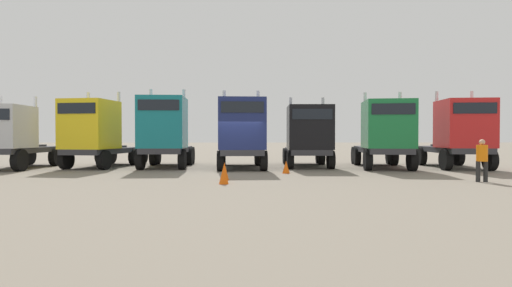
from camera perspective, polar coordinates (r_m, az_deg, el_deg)
ground at (r=19.03m, az=-2.74°, el=-4.28°), size 200.00×200.00×0.00m
semi_truck_silver at (r=24.46m, az=-32.38°, el=0.91°), size 2.57×6.05×3.97m
semi_truck_yellow at (r=23.41m, az=-22.57°, el=1.44°), size 3.48×6.19×4.34m
semi_truck_teal at (r=22.15m, az=-13.32°, el=1.78°), size 2.72×5.79×4.51m
semi_truck_navy at (r=20.79m, az=-2.15°, el=1.60°), size 2.77×6.14×4.33m
semi_truck_black at (r=22.19m, az=7.73°, el=1.17°), size 2.78×5.77×4.07m
semi_truck_green at (r=22.13m, az=18.50°, el=1.39°), size 3.41×6.61×4.25m
semi_truck_red at (r=23.82m, az=27.72°, el=1.31°), size 3.15×6.29×4.31m
visitor_in_hivis at (r=17.27m, az=30.39°, el=-1.78°), size 0.45×0.44×1.65m
traffic_cone_near at (r=14.34m, az=-4.78°, el=-4.58°), size 0.36×0.36×0.71m
traffic_cone_mid at (r=15.59m, az=-4.68°, el=-4.11°), size 0.36×0.36×0.72m
traffic_cone_far at (r=18.54m, az=4.46°, el=-3.48°), size 0.36×0.36×0.60m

